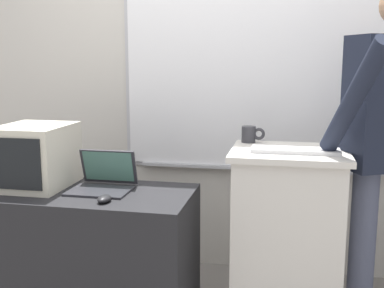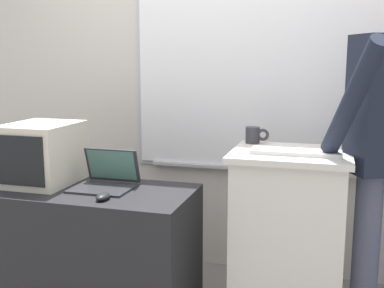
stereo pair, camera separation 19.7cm
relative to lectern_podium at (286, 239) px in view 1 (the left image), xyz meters
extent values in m
cube|color=beige|center=(-0.50, 0.75, 0.97)|extent=(6.40, 0.12, 2.90)
cube|color=#B7B7BC|center=(-0.19, 0.68, 0.83)|extent=(1.82, 0.02, 1.24)
cube|color=white|center=(-0.19, 0.68, 0.83)|extent=(1.77, 0.02, 1.19)
cube|color=#B7B7BC|center=(-0.19, 0.66, 0.22)|extent=(1.59, 0.04, 0.02)
cube|color=beige|center=(0.00, 0.00, -0.02)|extent=(0.54, 0.47, 0.93)
cube|color=beige|center=(0.00, 0.00, 0.46)|extent=(0.59, 0.51, 0.03)
cube|color=black|center=(-1.00, -0.20, -0.11)|extent=(1.05, 0.55, 0.74)
cylinder|color=#474C60|center=(0.38, 0.01, -0.05)|extent=(0.13, 0.13, 0.87)
cylinder|color=black|center=(0.27, -0.24, 0.76)|extent=(0.27, 0.44, 0.54)
cube|color=#28282D|center=(-0.95, -0.20, 0.26)|extent=(0.31, 0.22, 0.01)
cube|color=#28282D|center=(-0.95, -0.07, 0.36)|extent=(0.30, 0.07, 0.19)
cube|color=#4C7A6B|center=(-0.95, -0.07, 0.36)|extent=(0.27, 0.05, 0.16)
cube|color=silver|center=(0.03, -0.06, 0.49)|extent=(0.43, 0.14, 0.02)
ellipsoid|color=black|center=(-0.86, -0.36, 0.27)|extent=(0.06, 0.10, 0.03)
cube|color=beige|center=(-1.32, -0.15, 0.42)|extent=(0.35, 0.41, 0.33)
cube|color=black|center=(-1.32, -0.36, 0.42)|extent=(0.28, 0.01, 0.26)
cylinder|color=#333338|center=(-0.22, 0.18, 0.52)|extent=(0.08, 0.08, 0.09)
torus|color=#333338|center=(-0.17, 0.18, 0.53)|extent=(0.07, 0.02, 0.07)
camera|label=1|loc=(-0.01, -2.44, 0.93)|focal=45.00mm
camera|label=2|loc=(0.19, -2.39, 0.93)|focal=45.00mm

